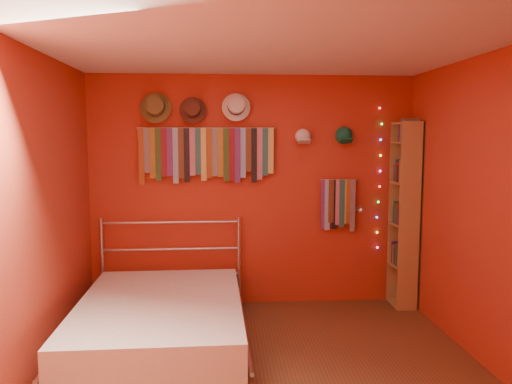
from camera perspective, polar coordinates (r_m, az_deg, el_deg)
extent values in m
plane|color=brown|center=(4.09, 1.40, -20.40)|extent=(3.50, 3.50, 0.00)
cube|color=maroon|center=(5.43, -0.35, 0.09)|extent=(3.50, 0.02, 2.50)
cube|color=maroon|center=(4.24, 25.70, -2.29)|extent=(0.02, 3.50, 2.50)
cube|color=maroon|center=(3.94, -24.84, -2.87)|extent=(0.02, 3.50, 2.50)
cube|color=white|center=(3.71, 1.51, 16.58)|extent=(3.50, 3.50, 0.02)
cylinder|color=#BBBBC0|center=(5.34, -5.70, 7.29)|extent=(1.45, 0.01, 0.01)
cube|color=brown|center=(5.39, -12.98, 3.97)|extent=(0.06, 0.01, 0.60)
cube|color=#131355|center=(5.38, -12.38, 4.65)|extent=(0.06, 0.01, 0.47)
cube|color=#8B6019|center=(5.36, -11.75, 4.35)|extent=(0.06, 0.01, 0.53)
cube|color=#1E4C1E|center=(5.37, -11.10, 4.21)|extent=(0.06, 0.01, 0.56)
cube|color=#5D0D1F|center=(5.35, -10.48, 4.46)|extent=(0.06, 0.01, 0.51)
cube|color=#3C1860|center=(5.34, -9.85, 4.52)|extent=(0.06, 0.01, 0.51)
cube|color=#6992BB|center=(5.35, -9.19, 4.09)|extent=(0.06, 0.01, 0.59)
cube|color=#4A2D18|center=(5.34, -8.56, 4.40)|extent=(0.06, 0.01, 0.53)
cube|color=black|center=(5.33, -7.92, 4.19)|extent=(0.06, 0.01, 0.57)
cube|color=#B95C81|center=(5.34, -7.28, 4.56)|extent=(0.06, 0.01, 0.50)
cube|color=#1A5E5A|center=(5.33, -6.64, 4.64)|extent=(0.06, 0.01, 0.49)
cube|color=#CDB152|center=(5.32, -6.00, 4.27)|extent=(0.06, 0.01, 0.56)
cube|color=brown|center=(5.33, -5.35, 4.44)|extent=(0.06, 0.01, 0.53)
cube|color=navy|center=(5.32, -4.71, 4.55)|extent=(0.06, 0.01, 0.51)
cube|color=#935C1A|center=(5.32, -4.07, 4.52)|extent=(0.06, 0.01, 0.52)
cube|color=#21471C|center=(5.33, -3.43, 4.25)|extent=(0.06, 0.01, 0.57)
cube|color=#5B0D16|center=(5.32, -2.78, 4.30)|extent=(0.06, 0.01, 0.56)
cube|color=#36175C|center=(5.32, -2.14, 4.19)|extent=(0.06, 0.01, 0.58)
cube|color=#6E8AC3|center=(5.33, -1.50, 4.48)|extent=(0.06, 0.01, 0.53)
cube|color=#4E321A|center=(5.33, -0.86, 4.82)|extent=(0.06, 0.01, 0.46)
cube|color=black|center=(5.33, -0.21, 4.20)|extent=(0.06, 0.01, 0.58)
cube|color=#B95C78|center=(5.35, 0.42, 4.36)|extent=(0.06, 0.01, 0.55)
cube|color=#185054|center=(5.34, 1.06, 4.61)|extent=(0.06, 0.01, 0.50)
cube|color=#BBB84A|center=(5.34, 1.71, 4.72)|extent=(0.06, 0.01, 0.48)
cylinder|color=#BBBBC0|center=(5.51, 9.38, 1.41)|extent=(0.40, 0.01, 0.01)
cube|color=#561A69|center=(5.49, 7.73, -1.39)|extent=(0.06, 0.01, 0.54)
cube|color=#75ACD1|center=(5.50, 8.15, -1.48)|extent=(0.06, 0.01, 0.55)
cube|color=#4D2B19|center=(5.49, 8.58, -1.06)|extent=(0.06, 0.01, 0.47)
cube|color=black|center=(5.52, 8.95, -1.41)|extent=(0.06, 0.01, 0.54)
cube|color=#A9547A|center=(5.52, 9.37, -1.18)|extent=(0.06, 0.01, 0.50)
cube|color=#17534C|center=(5.52, 9.79, -1.31)|extent=(0.06, 0.01, 0.52)
cube|color=#D0B753|center=(5.54, 10.16, -1.13)|extent=(0.06, 0.01, 0.49)
cube|color=brown|center=(5.55, 10.58, -1.14)|extent=(0.06, 0.01, 0.49)
cube|color=navy|center=(5.56, 10.99, -1.55)|extent=(0.06, 0.01, 0.57)
cylinder|color=brown|center=(5.38, -11.39, 9.38)|extent=(0.32, 0.08, 0.32)
cylinder|color=brown|center=(5.32, -11.47, 9.56)|extent=(0.19, 0.16, 0.21)
cylinder|color=#332314|center=(5.35, -11.43, 9.47)|extent=(0.20, 0.06, 0.20)
cylinder|color=#4D271B|center=(5.34, -7.24, 9.24)|extent=(0.28, 0.07, 0.28)
cylinder|color=#4D271B|center=(5.29, -7.27, 9.40)|extent=(0.17, 0.14, 0.18)
cylinder|color=black|center=(5.32, -7.25, 9.32)|extent=(0.17, 0.06, 0.17)
cylinder|color=silver|center=(5.34, -2.29, 9.66)|extent=(0.30, 0.07, 0.30)
cylinder|color=silver|center=(5.29, -2.27, 9.83)|extent=(0.18, 0.15, 0.20)
cylinder|color=black|center=(5.31, -2.28, 9.74)|extent=(0.18, 0.06, 0.18)
ellipsoid|color=white|center=(5.41, 5.39, 6.33)|extent=(0.17, 0.13, 0.17)
cube|color=white|center=(5.31, 5.57, 5.76)|extent=(0.13, 0.09, 0.05)
ellipsoid|color=#166648|center=(5.50, 10.00, 6.39)|extent=(0.18, 0.14, 0.18)
cube|color=#166648|center=(5.39, 10.28, 5.79)|extent=(0.13, 0.10, 0.05)
sphere|color=#FF3333|center=(5.63, 13.96, 9.30)|extent=(0.02, 0.02, 0.02)
sphere|color=#33FF4C|center=(5.63, 14.18, 7.55)|extent=(0.02, 0.02, 0.02)
sphere|color=#4C66FF|center=(5.63, 14.06, 5.82)|extent=(0.02, 0.02, 0.02)
sphere|color=yellow|center=(5.63, 14.05, 4.08)|extent=(0.02, 0.02, 0.02)
sphere|color=#FF4CCC|center=(5.64, 14.00, 2.34)|extent=(0.02, 0.02, 0.02)
sphere|color=#FF3333|center=(5.65, 13.96, 0.61)|extent=(0.02, 0.02, 0.02)
sphere|color=#33FF4C|center=(5.67, 13.80, -1.11)|extent=(0.02, 0.02, 0.02)
sphere|color=#4C66FF|center=(5.69, 13.64, -2.82)|extent=(0.02, 0.02, 0.02)
sphere|color=yellow|center=(5.72, 13.67, -4.51)|extent=(0.02, 0.02, 0.02)
sphere|color=#FF4CCC|center=(5.76, 13.70, -6.18)|extent=(0.02, 0.02, 0.02)
cylinder|color=#BBBBC0|center=(5.63, 11.29, -1.92)|extent=(0.03, 0.03, 0.03)
cylinder|color=#BBBBC0|center=(5.52, 11.59, -1.80)|extent=(0.01, 0.23, 0.07)
sphere|color=white|center=(5.41, 11.93, -2.07)|extent=(0.06, 0.06, 0.06)
cube|color=#A9854C|center=(5.45, 17.22, -2.83)|extent=(0.24, 0.02, 2.00)
cube|color=#A9854C|center=(5.74, 16.06, -2.33)|extent=(0.24, 0.02, 2.00)
cube|color=#A9854C|center=(5.64, 17.72, -2.54)|extent=(0.02, 0.34, 2.00)
cube|color=#A9854C|center=(5.82, 16.31, -12.15)|extent=(0.24, 0.32, 0.02)
cube|color=#A9854C|center=(5.70, 16.45, -8.04)|extent=(0.24, 0.32, 0.02)
cube|color=#A9854C|center=(5.61, 16.59, -3.58)|extent=(0.24, 0.32, 0.02)
cube|color=#A9854C|center=(5.55, 16.73, 1.00)|extent=(0.24, 0.32, 0.02)
cube|color=#A9854C|center=(5.53, 16.88, 5.44)|extent=(0.24, 0.32, 0.02)
cube|color=#A9854C|center=(5.53, 16.94, 7.51)|extent=(0.24, 0.32, 0.02)
cylinder|color=#BBBBC0|center=(5.60, -17.15, -7.88)|extent=(0.04, 0.04, 0.99)
cylinder|color=#BBBBC0|center=(5.46, -1.96, -7.96)|extent=(0.04, 0.04, 0.99)
cylinder|color=#BBBBC0|center=(5.51, -9.63, -9.30)|extent=(1.45, 0.02, 0.02)
cylinder|color=#BBBBC0|center=(5.44, -9.68, -6.45)|extent=(1.45, 0.02, 0.02)
cylinder|color=#BBBBC0|center=(5.39, -9.74, -3.43)|extent=(1.45, 0.02, 0.02)
cube|color=silver|center=(4.57, -10.86, -14.42)|extent=(1.42, 1.99, 0.39)
cylinder|color=#BBBBC0|center=(4.72, -19.94, -14.29)|extent=(0.06, 1.97, 0.03)
cylinder|color=#BBBBC0|center=(4.56, -1.42, -14.67)|extent=(0.06, 1.97, 0.03)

